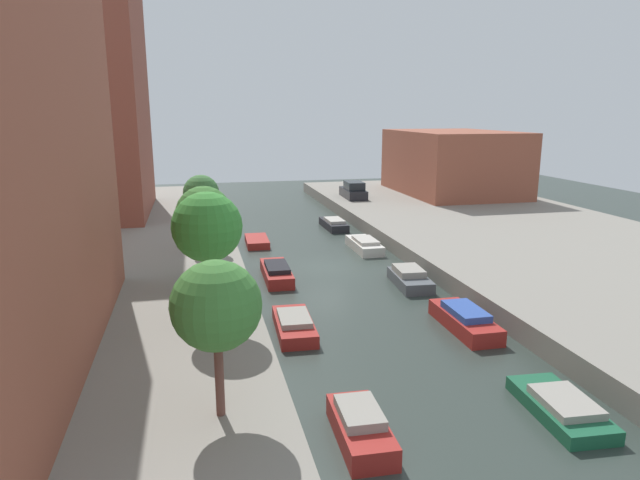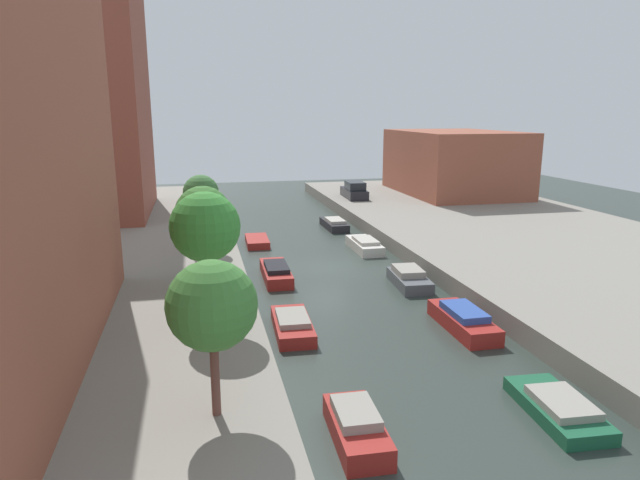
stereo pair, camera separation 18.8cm
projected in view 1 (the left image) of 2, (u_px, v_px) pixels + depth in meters
ground_plane at (326, 268)px, 32.94m from camera, size 84.00×84.00×0.00m
quay_left at (53, 276)px, 29.56m from camera, size 20.00×64.00×1.00m
quay_right at (550, 246)px, 36.09m from camera, size 20.00×64.00×1.00m
apartment_tower_far at (75, 86)px, 42.74m from camera, size 10.00×13.89×19.90m
low_block_right at (453, 162)px, 55.54m from camera, size 10.00×14.36×6.16m
street_tree_0 at (216, 306)px, 14.48m from camera, size 2.42×2.42×4.36m
street_tree_1 at (207, 228)px, 20.77m from camera, size 2.66×2.66×5.20m
street_tree_2 at (204, 215)px, 26.43m from camera, size 2.69×2.69×4.65m
street_tree_3 at (201, 194)px, 32.67m from camera, size 2.11×2.11×4.46m
parked_car at (353, 191)px, 52.81m from camera, size 1.96×4.59×1.58m
moored_boat_left_0 at (361, 427)px, 15.61m from camera, size 1.43×3.25×0.97m
moored_boat_left_1 at (294, 325)px, 23.32m from camera, size 1.68×3.91×0.77m
moored_boat_left_2 at (277, 272)px, 30.69m from camera, size 1.51×4.50×0.89m
moored_boat_left_3 at (257, 241)px, 38.58m from camera, size 1.60×3.38×0.49m
moored_boat_right_0 at (561, 407)px, 16.93m from camera, size 1.90×3.77×0.69m
moored_boat_right_1 at (465, 320)px, 23.62m from camera, size 1.50×4.27×0.98m
moored_boat_right_2 at (410, 278)px, 29.55m from camera, size 1.82×3.67×0.94m
moored_boat_right_3 at (364, 245)px, 37.05m from camera, size 1.50×4.23×0.84m
moored_boat_right_4 at (334, 224)px, 43.93m from camera, size 1.49×4.11×0.82m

